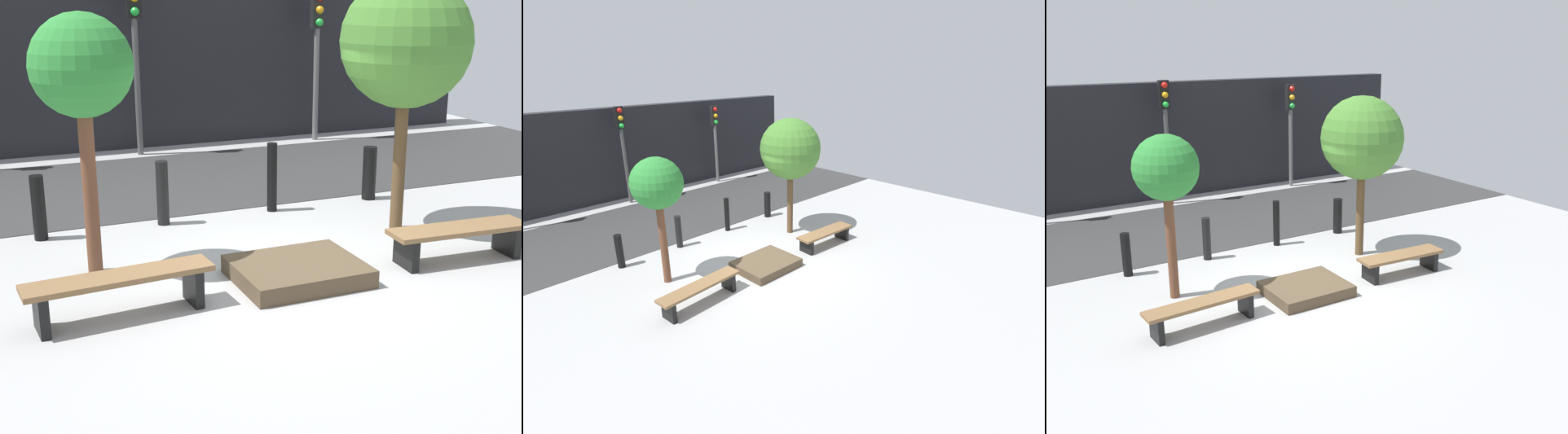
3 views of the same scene
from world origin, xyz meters
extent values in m
plane|color=#A1A1A1|center=(0.00, 0.00, 0.00)|extent=(18.00, 18.00, 0.00)
cube|color=#313131|center=(0.00, 4.78, 0.01)|extent=(18.00, 4.17, 0.01)
cube|color=black|center=(0.00, 8.04, 1.69)|extent=(16.20, 0.50, 3.38)
cube|color=black|center=(-2.90, -0.46, 0.20)|extent=(0.13, 0.40, 0.41)
cube|color=black|center=(-1.32, -0.36, 0.20)|extent=(0.13, 0.40, 0.41)
cube|color=brown|center=(-2.11, -0.41, 0.44)|extent=(1.97, 0.52, 0.06)
cube|color=black|center=(1.38, -0.36, 0.19)|extent=(0.13, 0.47, 0.38)
cube|color=black|center=(2.84, -0.46, 0.19)|extent=(0.13, 0.47, 0.38)
cube|color=brown|center=(2.11, -0.41, 0.41)|extent=(1.84, 0.58, 0.06)
cube|color=brown|center=(0.00, -0.21, 0.11)|extent=(1.46, 1.20, 0.21)
cylinder|color=brown|center=(-2.11, 0.97, 1.06)|extent=(0.17, 0.17, 2.11)
sphere|color=#2B8032|center=(-2.11, 0.97, 2.43)|extent=(1.16, 1.16, 1.16)
cylinder|color=#523B23|center=(2.11, 0.97, 1.05)|extent=(0.18, 0.18, 2.10)
sphere|color=#447D2E|center=(2.11, 0.97, 2.58)|extent=(1.74, 1.74, 1.74)
cylinder|color=black|center=(-2.56, 2.45, 0.44)|extent=(0.18, 0.18, 0.89)
cylinder|color=black|center=(-0.85, 2.45, 0.46)|extent=(0.17, 0.17, 0.93)
cylinder|color=black|center=(0.85, 2.45, 0.53)|extent=(0.15, 0.15, 1.05)
cylinder|color=black|center=(2.56, 2.45, 0.43)|extent=(0.22, 0.22, 0.85)
cylinder|color=#4B4B4B|center=(0.00, 7.17, 1.74)|extent=(0.12, 0.12, 3.49)
cube|color=black|center=(0.00, 7.17, 3.10)|extent=(0.28, 0.16, 0.78)
sphere|color=red|center=(0.00, 7.06, 3.36)|extent=(0.17, 0.17, 0.17)
sphere|color=orange|center=(0.00, 7.06, 3.10)|extent=(0.17, 0.17, 0.17)
sphere|color=green|center=(0.00, 7.06, 2.84)|extent=(0.17, 0.17, 0.17)
cylinder|color=slate|center=(4.01, 7.17, 1.61)|extent=(0.12, 0.12, 3.22)
cube|color=black|center=(4.01, 7.17, 2.83)|extent=(0.28, 0.16, 0.78)
sphere|color=red|center=(4.01, 7.06, 3.09)|extent=(0.17, 0.17, 0.17)
sphere|color=orange|center=(4.01, 7.06, 2.83)|extent=(0.17, 0.17, 0.17)
sphere|color=green|center=(4.01, 7.06, 2.57)|extent=(0.17, 0.17, 0.17)
camera|label=1|loc=(-3.47, -7.25, 3.21)|focal=50.00mm
camera|label=2|loc=(-6.24, -6.99, 4.90)|focal=28.00mm
camera|label=3|loc=(-5.23, -8.62, 4.54)|focal=40.00mm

